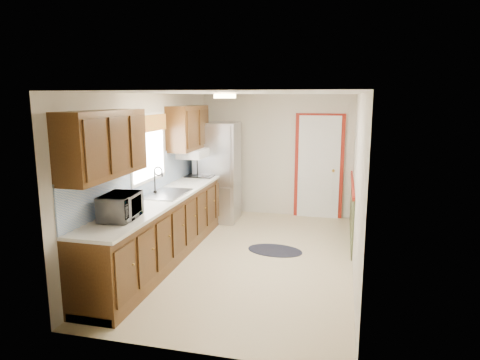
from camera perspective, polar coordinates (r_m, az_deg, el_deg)
The scene contains 8 objects.
room_shell at distance 6.15m, azimuth 1.23°, elevation 0.27°, with size 3.20×5.20×2.52m.
kitchen_run at distance 6.34m, azimuth -10.35°, elevation -3.18°, with size 0.63×4.00×2.20m.
back_wall_trim at distance 8.24m, azimuth 11.33°, elevation 0.61°, with size 1.12×2.30×2.08m.
ceiling_fixture at distance 5.92m, azimuth -2.04°, elevation 11.14°, with size 0.30×0.30×0.06m, color #FFD88C.
microwave at distance 5.18m, azimuth -15.68°, elevation -3.07°, with size 0.54×0.30×0.36m, color white.
refrigerator at distance 8.17m, azimuth -3.02°, elevation 1.09°, with size 0.82×0.80×1.88m.
rug at distance 6.74m, azimuth 4.68°, elevation -9.34°, with size 0.86×0.55×0.01m, color black.
cooktop at distance 7.84m, azimuth -5.07°, elevation 0.70°, with size 0.49×0.59×0.02m, color black.
Camera 1 is at (1.30, -5.90, 2.34)m, focal length 32.00 mm.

